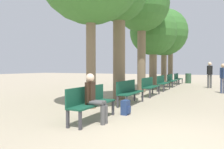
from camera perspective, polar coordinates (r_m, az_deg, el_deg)
name	(u,v)px	position (r m, az deg, el deg)	size (l,w,h in m)	color
ground_plane	(162,139)	(4.49, 13.00, -16.19)	(80.00, 80.00, 0.00)	tan
bench_row_0	(90,100)	(5.76, -5.74, -6.75)	(0.43, 1.77, 0.89)	#144733
bench_row_1	(129,90)	(8.23, 4.45, -4.16)	(0.43, 1.77, 0.89)	#144733
bench_row_2	(150,85)	(10.85, 9.80, -2.73)	(0.43, 1.77, 0.89)	#144733
bench_row_3	(162,82)	(13.53, 13.04, -1.85)	(0.43, 1.77, 0.89)	#144733
bench_row_4	(171,79)	(16.25, 15.21, -1.25)	(0.43, 1.77, 0.89)	#144733
bench_row_5	(178,78)	(18.98, 16.75, -0.83)	(0.43, 1.77, 0.89)	#144733
tree_row_2	(142,6)	(12.90, 7.77, 17.42)	(3.09, 3.09, 6.48)	#7A664C
tree_row_3	(153,33)	(14.96, 10.71, 10.72)	(3.10, 3.10, 5.31)	#7A664C
tree_row_4	(164,33)	(18.16, 13.45, 10.58)	(3.70, 3.70, 6.04)	#7A664C
tree_row_5	(171,34)	(20.79, 15.06, 10.19)	(2.65, 2.65, 5.85)	#7A664C
person_seated	(94,96)	(5.48, -4.70, -5.73)	(0.56, 0.32, 1.24)	#4C4C4C
backpack	(126,107)	(6.50, 3.59, -8.60)	(0.23, 0.31, 0.42)	navy
pedestrian_near	(223,76)	(13.08, 27.01, -0.42)	(0.32, 0.29, 1.60)	#384260
pedestrian_mid	(210,73)	(16.04, 24.15, 0.32)	(0.36, 0.24, 1.75)	#4C4C4C
trash_bin	(188,78)	(20.34, 19.29, -0.95)	(0.49, 0.49, 0.86)	#2D5138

